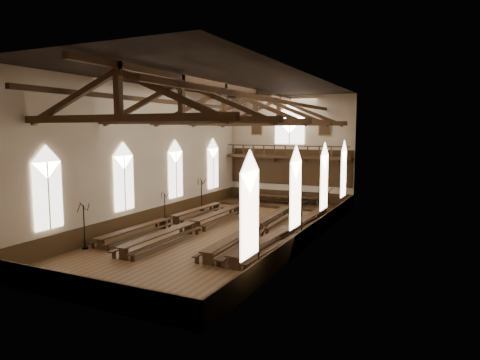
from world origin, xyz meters
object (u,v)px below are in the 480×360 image
object	(u,v)px
refectory_row_d	(288,230)
refectory_row_c	(256,227)
candelabrum_right_near	(259,262)
candelabrum_right_far	(325,214)
refectory_row_a	(170,220)
candelabrum_right_mid	(302,232)
candelabrum_left_near	(85,235)
candelabrum_left_mid	(165,213)
dais	(280,204)
refectory_row_b	(192,224)
candelabrum_left_far	(202,201)
high_table	(280,197)

from	to	relation	value
refectory_row_d	refectory_row_c	bearing A→B (deg)	179.80
candelabrum_right_near	candelabrum_right_far	world-z (taller)	candelabrum_right_far
refectory_row_a	candelabrum_right_mid	world-z (taller)	candelabrum_right_mid
refectory_row_a	candelabrum_left_near	bearing A→B (deg)	-98.92
refectory_row_c	candelabrum_left_near	size ratio (longest dim) A/B	5.29
candelabrum_left_near	candelabrum_left_mid	world-z (taller)	candelabrum_left_near
dais	candelabrum_right_mid	distance (m)	13.45
refectory_row_d	candelabrum_right_near	bearing A→B (deg)	-80.72
refectory_row_b	refectory_row_d	bearing A→B (deg)	10.42
candelabrum_left_far	candelabrum_right_near	distance (m)	17.45
candelabrum_left_mid	candelabrum_right_near	bearing A→B (deg)	-36.25
candelabrum_left_far	candelabrum_left_near	bearing A→B (deg)	-90.00
refectory_row_c	dais	bearing A→B (deg)	102.35
dais	candelabrum_left_far	distance (m)	7.35
refectory_row_c	candelabrum_left_far	world-z (taller)	candelabrum_left_far
candelabrum_left_near	candelabrum_left_far	xyz separation A→B (m)	(-0.00, 13.22, 0.01)
refectory_row_a	candelabrum_right_near	distance (m)	12.32
refectory_row_c	high_table	bearing A→B (deg)	102.35
candelabrum_right_near	candelabrum_right_far	distance (m)	12.08
dais	candelabrum_right_far	world-z (taller)	candelabrum_right_far
candelabrum_left_far	refectory_row_c	bearing A→B (deg)	-37.46
refectory_row_c	dais	xyz separation A→B (m)	(-2.40, 10.95, -0.44)
refectory_row_b	candelabrum_left_near	bearing A→B (deg)	-119.22
high_table	candelabrum_left_far	distance (m)	7.31
candelabrum_left_near	candelabrum_right_mid	world-z (taller)	candelabrum_left_near
candelabrum_left_near	candelabrum_right_near	bearing A→B (deg)	-1.29
refectory_row_c	candelabrum_right_far	size ratio (longest dim) A/B	5.06
refectory_row_a	candelabrum_left_far	distance (m)	6.39
refectory_row_d	candelabrum_right_near	distance (m)	7.73
high_table	candelabrum_left_mid	distance (m)	11.68
refectory_row_b	refectory_row_c	world-z (taller)	refectory_row_b
dais	candelabrum_right_near	bearing A→B (deg)	-72.44
candelabrum_right_far	refectory_row_d	bearing A→B (deg)	-105.60
candelabrum_left_mid	high_table	bearing A→B (deg)	63.46
refectory_row_b	dais	bearing A→B (deg)	81.79
refectory_row_b	refectory_row_c	bearing A→B (deg)	15.90
candelabrum_left_mid	dais	bearing A→B (deg)	63.46
refectory_row_b	candelabrum_left_mid	bearing A→B (deg)	154.02
candelabrum_left_mid	candelabrum_left_far	distance (m)	5.33
refectory_row_c	dais	world-z (taller)	refectory_row_c
refectory_row_a	high_table	size ratio (longest dim) A/B	1.83
candelabrum_left_mid	candelabrum_right_mid	world-z (taller)	candelabrum_right_mid
high_table	refectory_row_c	bearing A→B (deg)	-77.65
candelabrum_right_near	refectory_row_d	bearing A→B (deg)	99.28
refectory_row_b	candelabrum_right_mid	world-z (taller)	candelabrum_right_mid
refectory_row_a	refectory_row_c	size ratio (longest dim) A/B	0.96
candelabrum_left_near	candelabrum_right_far	size ratio (longest dim) A/B	0.96
refectory_row_c	candelabrum_left_near	world-z (taller)	candelabrum_left_near
refectory_row_d	candelabrum_left_mid	xyz separation A→B (m)	(-9.85, 0.52, 0.14)
refectory_row_a	candelabrum_left_mid	distance (m)	1.46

